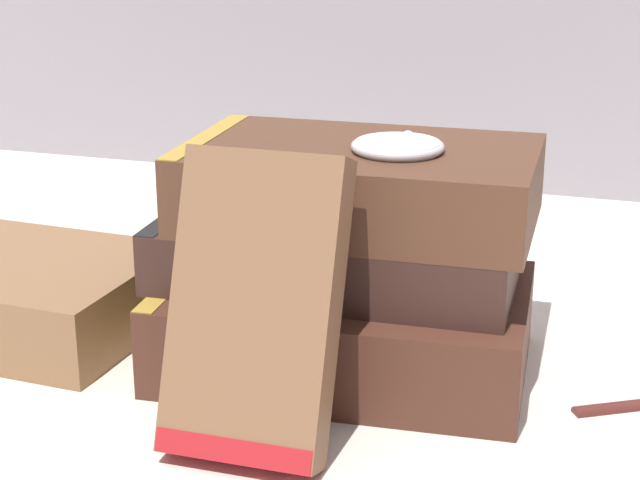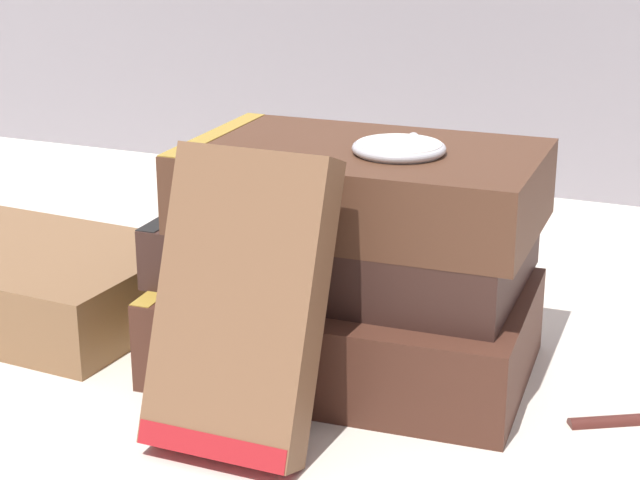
{
  "view_description": "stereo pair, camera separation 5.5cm",
  "coord_description": "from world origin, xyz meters",
  "px_view_note": "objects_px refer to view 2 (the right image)",
  "views": [
    {
      "loc": [
        0.16,
        -0.51,
        0.28
      ],
      "look_at": [
        -0.0,
        0.03,
        0.08
      ],
      "focal_mm": 60.0,
      "sensor_mm": 36.0,
      "label": 1
    },
    {
      "loc": [
        0.22,
        -0.49,
        0.28
      ],
      "look_at": [
        -0.0,
        0.03,
        0.08
      ],
      "focal_mm": 60.0,
      "sensor_mm": 36.0,
      "label": 2
    }
  ],
  "objects_px": {
    "book_flat_top": "(355,185)",
    "book_leaning_front": "(239,314)",
    "pocket_watch": "(399,148)",
    "book_flat_bottom": "(338,327)",
    "book_flat_middle": "(336,246)"
  },
  "relations": [
    {
      "from": "book_leaning_front",
      "to": "pocket_watch",
      "type": "height_order",
      "value": "book_leaning_front"
    },
    {
      "from": "book_flat_bottom",
      "to": "book_flat_top",
      "type": "relative_size",
      "value": 1.08
    },
    {
      "from": "book_flat_middle",
      "to": "book_flat_top",
      "type": "xyz_separation_m",
      "value": [
        0.01,
        -0.0,
        0.04
      ]
    },
    {
      "from": "book_flat_middle",
      "to": "book_flat_bottom",
      "type": "bearing_deg",
      "value": -66.82
    },
    {
      "from": "book_flat_top",
      "to": "book_leaning_front",
      "type": "bearing_deg",
      "value": -100.58
    },
    {
      "from": "book_flat_bottom",
      "to": "pocket_watch",
      "type": "bearing_deg",
      "value": 9.95
    },
    {
      "from": "book_flat_top",
      "to": "pocket_watch",
      "type": "bearing_deg",
      "value": -12.94
    },
    {
      "from": "pocket_watch",
      "to": "book_flat_middle",
      "type": "bearing_deg",
      "value": 167.94
    },
    {
      "from": "book_flat_top",
      "to": "pocket_watch",
      "type": "relative_size",
      "value": 3.66
    },
    {
      "from": "book_flat_top",
      "to": "book_leaning_front",
      "type": "distance_m",
      "value": 0.12
    },
    {
      "from": "book_flat_bottom",
      "to": "book_flat_middle",
      "type": "distance_m",
      "value": 0.05
    },
    {
      "from": "book_flat_middle",
      "to": "book_flat_top",
      "type": "distance_m",
      "value": 0.04
    },
    {
      "from": "book_flat_top",
      "to": "book_flat_bottom",
      "type": "bearing_deg",
      "value": -110.7
    },
    {
      "from": "book_flat_middle",
      "to": "book_flat_top",
      "type": "bearing_deg",
      "value": -16.35
    },
    {
      "from": "book_flat_top",
      "to": "book_leaning_front",
      "type": "height_order",
      "value": "book_leaning_front"
    }
  ]
}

